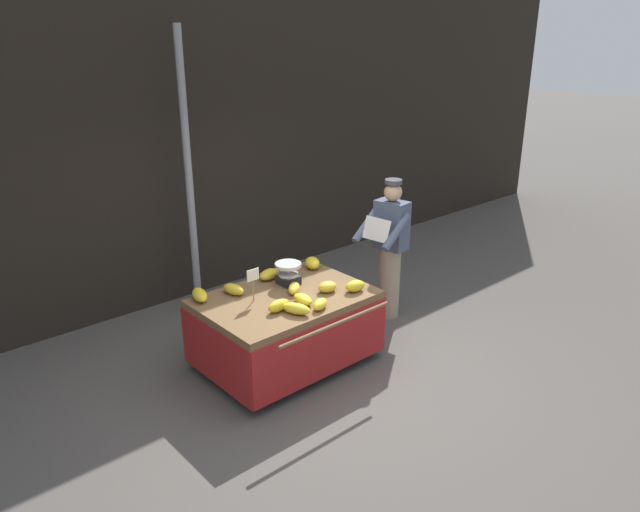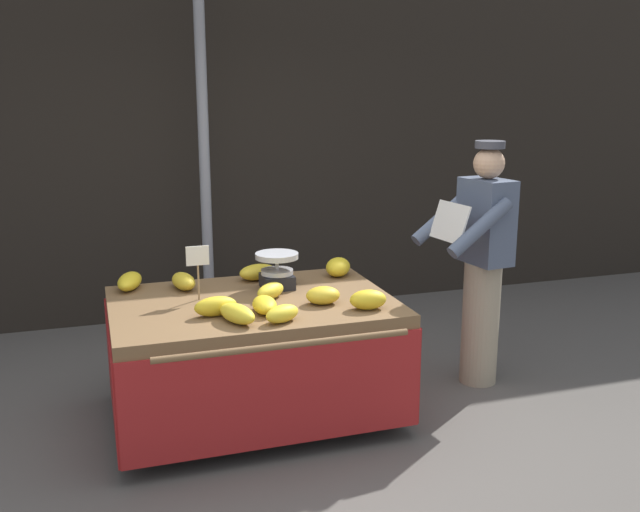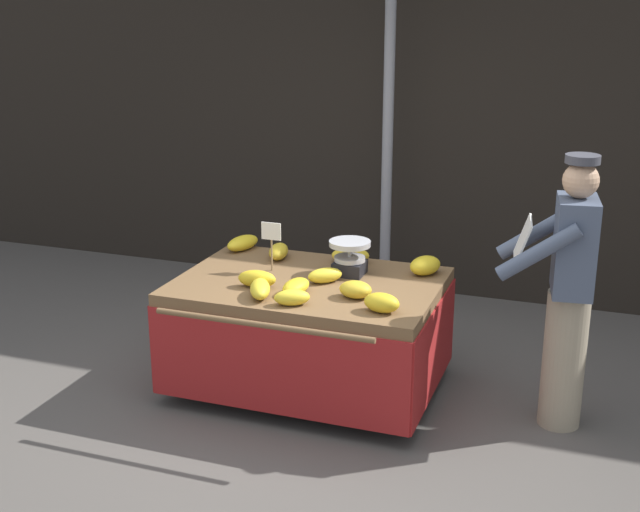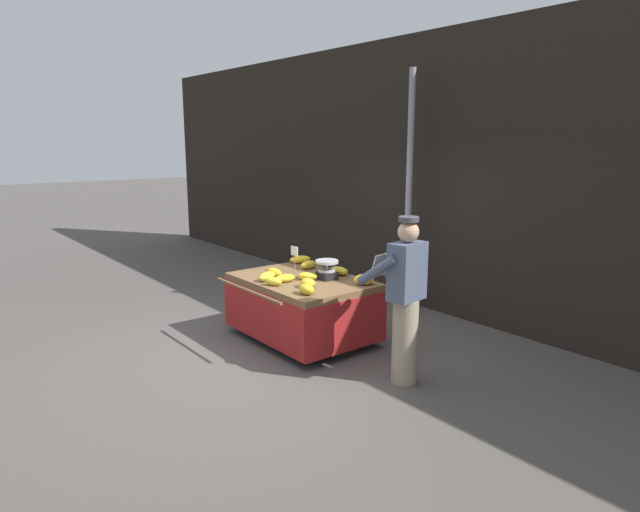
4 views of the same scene
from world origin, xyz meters
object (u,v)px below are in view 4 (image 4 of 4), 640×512
Objects in this scene: banana_bunch_8 at (364,279)px; banana_bunch_10 at (308,276)px; street_pole at (409,195)px; vendor_person at (405,300)px; banana_bunch_0 at (300,259)px; banana_bunch_3 at (267,276)px; banana_cart at (302,294)px; weighing_scale at (327,270)px; banana_bunch_9 at (338,271)px; price_sign at (294,253)px; banana_bunch_7 at (274,273)px; banana_bunch_4 at (273,281)px; banana_bunch_2 at (307,289)px; banana_bunch_6 at (308,265)px; banana_bunch_1 at (285,278)px; banana_bunch_5 at (308,283)px.

banana_bunch_10 is at bearing -146.43° from banana_bunch_8.
street_pole is 2.53m from vendor_person.
banana_bunch_3 is at bearing -59.20° from banana_bunch_0.
weighing_scale reaches higher than banana_cart.
banana_cart is 6.20× the size of weighing_scale.
weighing_scale reaches higher than banana_bunch_9.
banana_bunch_8 is at bearing 41.85° from banana_bunch_3.
banana_bunch_0 is 1.25× the size of banana_bunch_8.
price_sign reaches higher than banana_bunch_7.
banana_bunch_4 is at bearing -88.90° from street_pole.
price_sign is at bearing -164.88° from banana_bunch_8.
vendor_person reaches higher than banana_bunch_7.
price_sign reaches higher than banana_bunch_0.
street_pole is at bearing 104.82° from banana_bunch_2.
banana_bunch_0 reaches higher than banana_bunch_10.
banana_bunch_3 is 1.19× the size of banana_bunch_8.
banana_bunch_8 is at bearing 19.24° from weighing_scale.
banana_cart is 7.26× the size of banana_bunch_8.
banana_bunch_7 is (-0.09, 0.16, 0.00)m from banana_bunch_3.
banana_bunch_7 is (-0.27, -0.24, 0.26)m from banana_cart.
price_sign is at bearing 151.39° from banana_bunch_2.
weighing_scale is 0.93× the size of banana_bunch_0.
vendor_person reaches higher than banana_bunch_8.
street_pole reaches higher than banana_bunch_6.
banana_bunch_9 is (0.12, -1.37, -0.86)m from street_pole.
price_sign is 0.56m from banana_bunch_3.
banana_bunch_9 is (0.32, 0.86, 0.00)m from banana_bunch_3.
banana_cart is 0.36m from banana_bunch_1.
banana_bunch_0 is at bearing 146.19° from banana_bunch_2.
street_pole is 1.95× the size of banana_cart.
banana_bunch_4 is (-0.54, -0.07, -0.01)m from banana_bunch_2.
street_pole is 1.62m from banana_bunch_9.
street_pole is at bearing 95.01° from banana_bunch_9.
price_sign is at bearing 97.11° from banana_bunch_7.
banana_bunch_2 is at bearing -156.03° from vendor_person.
vendor_person is (1.03, 0.46, 0.03)m from banana_bunch_2.
banana_bunch_5 is at bearing 8.36° from banana_bunch_1.
banana_bunch_10 is at bearing 53.66° from banana_bunch_3.
weighing_scale reaches higher than banana_bunch_6.
weighing_scale reaches higher than banana_bunch_10.
banana_bunch_2 is 0.97m from banana_bunch_9.
vendor_person is (1.62, 0.33, 0.04)m from banana_bunch_1.
banana_bunch_9 is (-0.55, 0.08, -0.01)m from banana_bunch_8.
weighing_scale is at bearing 174.06° from vendor_person.
price_sign is 1.55× the size of banana_bunch_4.
banana_bunch_3 is at bearing -138.15° from banana_bunch_8.
banana_bunch_2 is 0.78m from banana_bunch_3.
weighing_scale is 0.82× the size of price_sign.
banana_bunch_10 is (0.38, 0.23, -0.01)m from banana_bunch_7.
banana_bunch_4 is at bearing -56.80° from price_sign.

